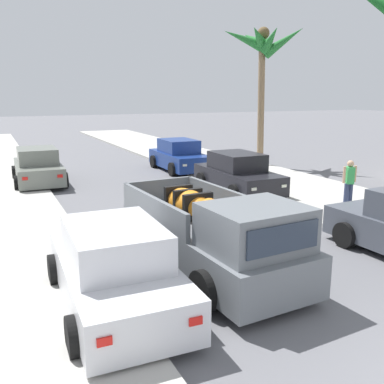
% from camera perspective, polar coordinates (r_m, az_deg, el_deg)
% --- Properties ---
extents(sidewalk_right, '(4.92, 60.00, 0.12)m').
position_cam_1_polar(sidewalk_right, '(17.98, 12.31, 0.83)').
color(sidewalk_right, '#B2AFA8').
rests_on(sidewalk_right, ground).
extents(curb_left, '(0.16, 60.00, 0.10)m').
position_cam_1_polar(curb_left, '(14.35, -22.28, -2.91)').
color(curb_left, silver).
rests_on(curb_left, ground).
extents(curb_right, '(0.16, 60.00, 0.10)m').
position_cam_1_polar(curb_right, '(17.36, 9.53, 0.49)').
color(curb_right, silver).
rests_on(curb_right, ground).
extents(pickup_truck, '(2.43, 5.31, 1.80)m').
position_cam_1_polar(pickup_truck, '(9.02, 2.71, -5.87)').
color(pickup_truck, slate).
rests_on(pickup_truck, ground).
extents(car_right_near, '(2.13, 4.31, 1.54)m').
position_cam_1_polar(car_right_near, '(7.77, -10.25, -10.03)').
color(car_right_near, silver).
rests_on(car_right_near, ground).
extents(car_left_mid, '(2.08, 4.29, 1.54)m').
position_cam_1_polar(car_left_mid, '(21.45, -1.72, 4.79)').
color(car_left_mid, navy).
rests_on(car_left_mid, ground).
extents(car_right_mid, '(2.11, 4.30, 1.54)m').
position_cam_1_polar(car_right_mid, '(19.25, -19.80, 3.12)').
color(car_right_mid, slate).
rests_on(car_right_mid, ground).
extents(car_left_far, '(2.07, 4.28, 1.54)m').
position_cam_1_polar(car_left_far, '(16.60, 6.05, 2.37)').
color(car_left_far, black).
rests_on(car_left_far, ground).
extents(palm_tree_right_fore, '(3.91, 3.64, 7.06)m').
position_cam_1_polar(palm_tree_right_fore, '(22.89, 9.63, 18.21)').
color(palm_tree_right_fore, '#846B4C').
rests_on(palm_tree_right_fore, ground).
extents(pedestrian, '(0.57, 0.44, 1.59)m').
position_cam_1_polar(pedestrian, '(15.19, 20.19, 1.45)').
color(pedestrian, navy).
rests_on(pedestrian, ground).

